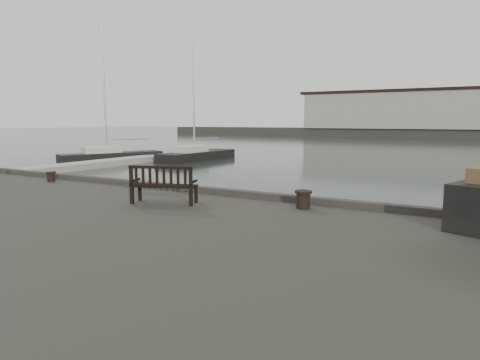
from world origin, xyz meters
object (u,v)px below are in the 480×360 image
object	(u,v)px
bollard_left	(51,177)
bollard_right	(303,200)
yacht_d	(198,157)
bench	(164,192)
yacht_b	(112,158)

from	to	relation	value
bollard_left	bollard_right	xyz separation A→B (m)	(9.69, 0.02, 0.05)
yacht_d	bollard_left	bearing A→B (deg)	-63.94
bollard_right	bench	bearing A→B (deg)	-160.61
bench	yacht_d	world-z (taller)	yacht_d
bollard_left	yacht_d	xyz separation A→B (m)	(-10.53, 23.92, -1.51)
yacht_b	yacht_d	xyz separation A→B (m)	(6.17, 5.09, -0.02)
bench	bollard_left	size ratio (longest dim) A/B	5.08
bollard_right	yacht_b	distance (m)	32.45
bench	yacht_b	bearing A→B (deg)	119.57
yacht_b	yacht_d	bearing A→B (deg)	63.43
bollard_left	yacht_d	distance (m)	26.18
bollard_right	yacht_d	xyz separation A→B (m)	(-20.22, 23.90, -1.55)
bench	yacht_d	bearing A→B (deg)	104.41
bollard_left	yacht_b	distance (m)	25.22
bollard_right	bollard_left	bearing A→B (deg)	-179.90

